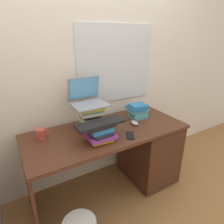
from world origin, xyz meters
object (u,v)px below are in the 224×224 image
Objects in this scene: book_stack_side at (137,111)px; cell_phone at (130,135)px; desk at (140,149)px; computer_mouse at (134,123)px; mug at (41,134)px; book_stack_tall at (91,117)px; book_stack_keyboard_riser at (101,133)px; laptop at (88,98)px; keyboard at (101,123)px.

cell_phone is (-0.30, -0.30, -0.07)m from book_stack_side.
book_stack_side is (0.03, 0.12, 0.41)m from desk.
computer_mouse is 0.89m from mug.
cell_phone is (0.25, -0.28, -0.13)m from book_stack_tall.
laptop reaches higher than book_stack_keyboard_riser.
desk is at bearing 63.89° from cell_phone.
computer_mouse is at bearing 12.77° from keyboard.
book_stack_side reaches higher than book_stack_keyboard_riser.
laptop reaches higher than desk.
computer_mouse is (0.43, -0.11, -0.12)m from book_stack_tall.
desk is 14.80× the size of computer_mouse.
laptop is at bearing 157.34° from cell_phone.
book_stack_keyboard_riser is at bearing -157.30° from book_stack_side.
computer_mouse reaches higher than cell_phone.
book_stack_tall reaches higher than book_stack_keyboard_riser.
laptop is 0.31m from keyboard.
computer_mouse is 0.87× the size of mug.
book_stack_tall reaches higher than cell_phone.
book_stack_keyboard_riser reaches higher than computer_mouse.
book_stack_keyboard_riser is 2.38× the size of computer_mouse.
book_stack_tall is 2.39× the size of computer_mouse.
keyboard is 3.09× the size of cell_phone.
mug is (-0.44, 0.07, -0.09)m from book_stack_tall.
keyboard reaches higher than book_stack_keyboard_riser.
desk is at bearing 11.14° from keyboard.
book_stack_tall is at bearing 163.40° from cell_phone.
laptop is 0.54m from computer_mouse.
keyboard is 0.53m from mug.
keyboard reaches higher than desk.
computer_mouse is at bearing -175.08° from desk.
mug reaches higher than desk.
cell_phone is (-0.27, -0.18, 0.34)m from desk.
mug is (-1.00, 0.05, -0.03)m from book_stack_side.
keyboard is at bearing -32.68° from mug.
mug reaches higher than cell_phone.
book_stack_keyboard_riser is 0.45m from computer_mouse.
laptop is 3.00× the size of computer_mouse.
mug is at bearing 171.48° from book_stack_tall.
book_stack_side is at bearing 44.03° from computer_mouse.
mug is at bearing 146.37° from keyboard.
keyboard is at bearing -92.31° from book_stack_tall.
keyboard is at bearing -157.58° from book_stack_side.
book_stack_keyboard_riser is at bearing -33.07° from mug.
cell_phone is at bearing -135.36° from computer_mouse.
book_stack_tall reaches higher than mug.
book_stack_tall is 1.13× the size of book_stack_side.
book_stack_keyboard_riser is at bearing -92.51° from book_stack_tall.
keyboard is at bearing -166.27° from computer_mouse.
laptop reaches higher than book_stack_tall.
book_stack_side is at bearing 21.46° from keyboard.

